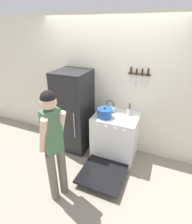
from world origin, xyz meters
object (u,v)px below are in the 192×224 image
Objects in this scene: refrigerator at (74,111)px; dutch_oven_pot at (105,113)px; utensil_jar at (129,112)px; stove_range at (115,138)px; tea_kettle at (110,108)px; person at (54,143)px.

refrigerator reaches higher than dutch_oven_pot.
dutch_oven_pot is 0.45m from utensil_jar.
utensil_jar is (1.06, 0.14, 0.14)m from refrigerator.
tea_kettle is (-0.16, 0.16, 0.51)m from stove_range.
refrigerator is 0.72m from dutch_oven_pot.
dutch_oven_pot is 1.34× the size of tea_kettle.
person reaches higher than refrigerator.
dutch_oven_pot is 1.11m from person.
utensil_jar is 0.15× the size of person.
utensil_jar is at bearing 40.97° from stove_range.
stove_range is 4.26× the size of dutch_oven_pot.
utensil_jar reaches higher than dutch_oven_pot.
dutch_oven_pot is 0.25m from tea_kettle.
dutch_oven_pot is (0.69, -0.12, 0.16)m from refrigerator.
person is at bearing -106.19° from dutch_oven_pot.
refrigerator is 1.21× the size of stove_range.
refrigerator is 0.96× the size of person.
dutch_oven_pot is at bearing 5.96° from person.
utensil_jar is at bearing 34.79° from dutch_oven_pot.
stove_range is 0.80× the size of person.
refrigerator is 5.14× the size of dutch_oven_pot.
person is at bearing -117.21° from utensil_jar.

